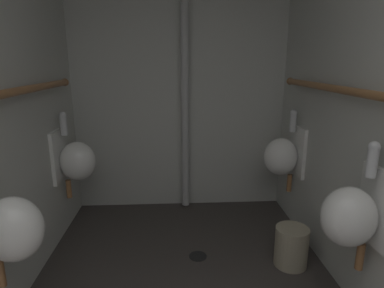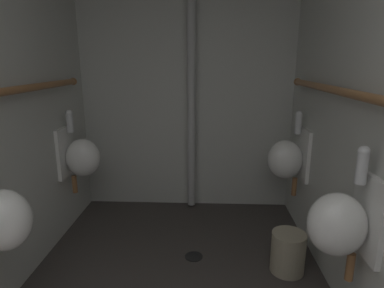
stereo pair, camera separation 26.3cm
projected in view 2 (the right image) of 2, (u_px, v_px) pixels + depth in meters
wall_back at (187, 84)px, 3.20m from camera, size 2.23×0.06×2.55m
urinal_left_far at (81, 156)px, 2.83m from camera, size 0.32×0.30×0.76m
urinal_right_mid at (341, 222)px, 1.67m from camera, size 0.32×0.30×0.76m
urinal_right_far at (288, 158)px, 2.78m from camera, size 0.32×0.30×0.76m
supply_pipe_right at (377, 100)px, 1.50m from camera, size 0.06×2.78×0.06m
standpipe_back_wall at (191, 84)px, 3.09m from camera, size 0.08×0.08×2.50m
floor_drain at (194, 256)px, 2.53m from camera, size 0.14×0.14×0.01m
waste_bin at (288, 252)px, 2.33m from camera, size 0.24×0.24×0.30m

